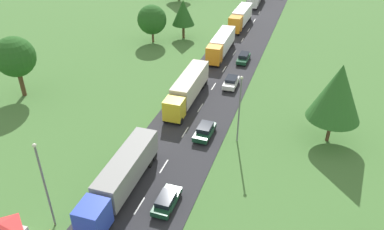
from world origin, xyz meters
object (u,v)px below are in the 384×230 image
truck_second (188,88)px  car_second (167,201)px  truck_fourth (241,17)px  car_fifth (244,58)px  truck_lead (121,176)px  car_fourth (231,82)px  lamppost_second (240,106)px  car_third (205,131)px  tree_pine (15,57)px  lamppost_lead (44,183)px  tree_lime (183,13)px  tree_elm (338,92)px  tree_oak (152,20)px  truck_third (221,44)px

truck_second → car_second: (4.85, -20.38, -1.36)m
truck_fourth → car_fifth: (4.58, -18.15, -1.36)m
truck_lead → car_fourth: truck_lead is taller
car_second → lamppost_second: size_ratio=0.48×
truck_second → car_fourth: (4.81, 6.22, -1.29)m
car_third → tree_pine: 28.85m
car_second → lamppost_lead: 11.29m
car_third → tree_lime: 34.98m
truck_second → tree_pine: 24.51m
car_second → car_fifth: size_ratio=0.94×
car_fourth → lamppost_second: (4.06, -13.57, 3.98)m
truck_lead → truck_fourth: bearing=89.8°
lamppost_second → tree_lime: size_ratio=1.15×
tree_elm → truck_fourth: bearing=116.8°
lamppost_lead → tree_oak: (-9.99, 45.75, -0.64)m
car_fourth → tree_lime: 23.05m
truck_lead → tree_elm: bearing=39.6°
car_fourth → lamppost_second: lamppost_second is taller
truck_third → tree_oak: tree_oak is taller
truck_lead → tree_pine: 27.48m
car_second → tree_oak: (-18.91, 40.34, 3.67)m
truck_lead → truck_third: bearing=89.6°
car_third → lamppost_lead: 20.59m
car_fourth → lamppost_second: size_ratio=0.47×
lamppost_second → tree_oak: (-22.94, 27.31, -0.37)m
truck_third → lamppost_second: 26.95m
lamppost_second → tree_elm: 11.13m
truck_third → truck_fourth: 16.27m
truck_lead → car_second: bearing=-5.6°
car_third → lamppost_lead: (-8.93, -18.06, 4.27)m
tree_pine → tree_elm: bearing=2.8°
truck_second → truck_third: (0.10, 17.98, -0.06)m
tree_lime → tree_oak: bearing=-140.2°
truck_fourth → tree_lime: bearing=-132.2°
lamppost_lead → lamppost_second: lamppost_lead is taller
truck_third → tree_pine: 33.81m
truck_second → car_fourth: size_ratio=3.27×
car_third → tree_lime: tree_lime is taller
truck_second → tree_lime: tree_lime is taller
tree_lime → car_second: bearing=-72.4°
truck_third → tree_oak: size_ratio=1.69×
car_second → tree_lime: 46.76m
car_fifth → tree_elm: tree_elm is taller
tree_pine → tree_elm: tree_elm is taller
lamppost_second → tree_oak: bearing=130.0°
car_fourth → tree_elm: bearing=-34.8°
tree_elm → lamppost_lead: bearing=-136.7°
truck_second → car_fifth: 16.81m
truck_lead → lamppost_lead: size_ratio=1.48×
car_second → car_third: 12.65m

